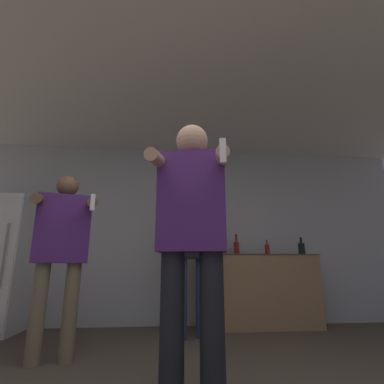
% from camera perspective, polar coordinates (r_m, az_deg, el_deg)
% --- Properties ---
extents(wall_back, '(7.00, 0.06, 2.55)m').
position_cam_1_polar(wall_back, '(4.44, -3.87, -7.64)').
color(wall_back, '#B2B7BC').
rests_on(wall_back, ground_plane).
extents(ceiling_slab, '(7.00, 3.59, 0.05)m').
position_cam_1_polar(ceiling_slab, '(3.38, -2.54, 18.28)').
color(ceiling_slab, silver).
rests_on(ceiling_slab, wall_back).
extents(counter, '(1.63, 0.54, 0.94)m').
position_cam_1_polar(counter, '(4.33, 12.20, -17.85)').
color(counter, '#997551').
rests_on(counter, ground_plane).
extents(bottle_tall_gin, '(0.07, 0.07, 0.22)m').
position_cam_1_polar(bottle_tall_gin, '(4.41, 14.13, -10.52)').
color(bottle_tall_gin, maroon).
rests_on(bottle_tall_gin, counter).
extents(bottle_short_whiskey, '(0.09, 0.09, 0.25)m').
position_cam_1_polar(bottle_short_whiskey, '(4.61, 20.15, -10.06)').
color(bottle_short_whiskey, black).
rests_on(bottle_short_whiskey, counter).
extents(bottle_red_label, '(0.07, 0.07, 0.29)m').
position_cam_1_polar(bottle_red_label, '(4.29, 8.47, -10.35)').
color(bottle_red_label, maroon).
rests_on(bottle_red_label, counter).
extents(bottle_dark_rum, '(0.10, 0.10, 0.37)m').
position_cam_1_polar(bottle_dark_rum, '(4.22, 4.24, -9.95)').
color(bottle_dark_rum, maroon).
rests_on(bottle_dark_rum, counter).
extents(person_woman_foreground, '(0.54, 0.52, 1.69)m').
position_cam_1_polar(person_woman_foreground, '(1.88, -0.01, -7.97)').
color(person_woman_foreground, black).
rests_on(person_woman_foreground, ground_plane).
extents(person_man_side, '(0.59, 0.54, 1.59)m').
position_cam_1_polar(person_man_side, '(2.92, -23.60, -9.17)').
color(person_man_side, '#75664C').
rests_on(person_man_side, ground_plane).
extents(person_spectator_back, '(0.61, 0.59, 1.74)m').
position_cam_1_polar(person_spectator_back, '(3.61, 0.01, -9.93)').
color(person_spectator_back, navy).
rests_on(person_spectator_back, ground_plane).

